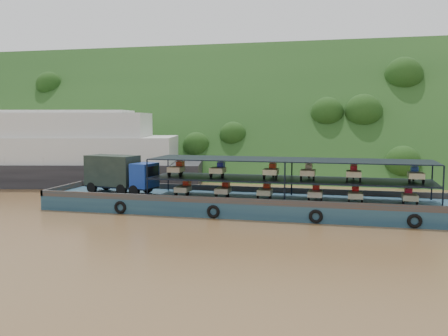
# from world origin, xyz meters

# --- Properties ---
(ground) EXTENTS (160.00, 160.00, 0.00)m
(ground) POSITION_xyz_m (0.00, 0.00, 0.00)
(ground) COLOR brown
(ground) RESTS_ON ground
(hillside) EXTENTS (140.00, 39.60, 39.60)m
(hillside) POSITION_xyz_m (0.00, 36.00, 0.00)
(hillside) COLOR #163412
(hillside) RESTS_ON ground
(cargo_barge) EXTENTS (35.00, 7.18, 4.57)m
(cargo_barge) POSITION_xyz_m (0.26, -1.71, 1.14)
(cargo_barge) COLOR #143148
(cargo_barge) RESTS_ON ground
(passenger_ferry) EXTENTS (45.14, 20.64, 8.87)m
(passenger_ferry) POSITION_xyz_m (-29.25, 10.29, 3.84)
(passenger_ferry) COLOR black
(passenger_ferry) RESTS_ON ground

